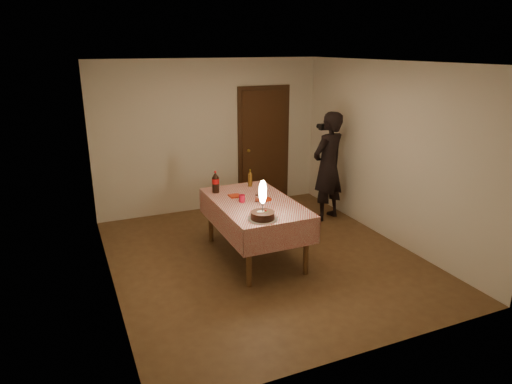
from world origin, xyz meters
The scene contains 11 objects.
ground centered at (0.00, 0.00, 0.00)m, with size 4.00×4.50×0.01m, color brown.
room_shell centered at (0.03, 0.08, 1.65)m, with size 4.04×4.54×2.62m.
dining_table centered at (-0.10, 0.10, 0.70)m, with size 1.02×1.72×0.80m.
birthday_cake centered at (-0.27, -0.55, 0.92)m, with size 0.36×0.36×0.49m.
red_plate centered at (0.04, 0.11, 0.81)m, with size 0.22×0.22×0.01m, color red.
red_cup centered at (-0.26, 0.14, 0.85)m, with size 0.08×0.08×0.10m, color #AA0B21.
clear_cup centered at (-0.06, 0.07, 0.85)m, with size 0.07×0.07×0.09m, color white.
napkin_stack centered at (-0.27, 0.39, 0.81)m, with size 0.15×0.15×0.02m, color red.
cola_bottle centered at (-0.45, 0.67, 0.96)m, with size 0.10×0.10×0.32m.
amber_bottle_right centered at (0.11, 0.75, 0.92)m, with size 0.06×0.06×0.25m.
photographer centered at (1.59, 0.97, 0.90)m, with size 0.76×0.63×1.80m.
Camera 1 is at (-2.38, -5.21, 2.79)m, focal length 32.00 mm.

